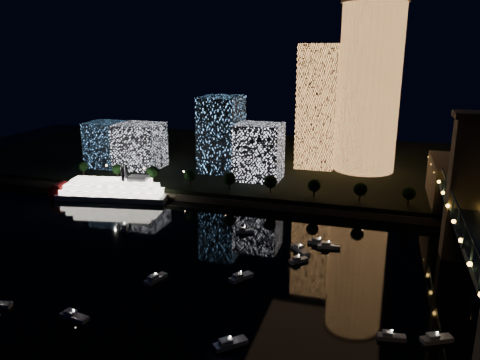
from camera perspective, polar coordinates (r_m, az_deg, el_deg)
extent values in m
plane|color=black|center=(137.56, -0.96, -14.46)|extent=(520.00, 520.00, 0.00)
cube|color=black|center=(283.50, 9.10, 1.87)|extent=(420.00, 160.00, 5.00)
cube|color=#6B5E4C|center=(209.73, 6.00, -3.23)|extent=(420.00, 6.00, 3.00)
cylinder|color=#FFA151|center=(260.14, 15.43, 10.54)|extent=(32.00, 32.00, 86.78)
cylinder|color=#6B5E4C|center=(260.42, 16.17, 20.30)|extent=(34.00, 34.00, 2.00)
cube|color=#FFA151|center=(263.82, 9.47, 8.79)|extent=(21.07, 21.07, 67.04)
cube|color=white|center=(236.82, 2.31, 3.46)|extent=(22.92, 19.39, 28.21)
cube|color=#559AE8|center=(254.72, -2.25, 5.68)|extent=(20.02, 26.03, 40.05)
cube|color=white|center=(266.46, -12.19, 4.10)|extent=(24.63, 22.39, 24.63)
cube|color=#559AE8|center=(275.59, -16.05, 4.25)|extent=(17.83, 19.62, 24.97)
cube|color=#6B5E4C|center=(171.45, 25.80, -1.18)|extent=(11.00, 9.00, 48.00)
cube|color=#6B5E4C|center=(166.65, 26.81, 7.08)|extent=(13.00, 11.00, 2.00)
cube|color=navy|center=(123.47, 26.73, -7.00)|extent=(0.50, 150.00, 0.50)
cube|color=#6B5E4C|center=(222.45, 23.67, -0.69)|extent=(12.00, 40.00, 23.00)
cube|color=navy|center=(135.73, 25.78, -6.48)|extent=(0.50, 0.50, 7.00)
cube|color=navy|center=(158.12, 24.60, -3.31)|extent=(0.50, 0.50, 7.00)
cube|color=navy|center=(180.93, 23.72, -0.94)|extent=(0.50, 0.50, 7.00)
sphere|color=#F4A535|center=(125.32, 26.21, -9.19)|extent=(1.20, 1.20, 1.20)
sphere|color=#F4A535|center=(167.06, 24.00, -2.89)|extent=(1.20, 1.20, 1.20)
sphere|color=#F4A535|center=(210.15, 22.70, 0.86)|extent=(1.20, 1.20, 1.20)
cube|color=silver|center=(231.29, -15.26, -1.95)|extent=(54.10, 21.18, 2.64)
cube|color=white|center=(230.56, -15.30, -1.35)|extent=(49.57, 19.33, 2.42)
cube|color=white|center=(229.89, -15.35, -0.77)|extent=(45.05, 17.47, 2.42)
cube|color=white|center=(229.24, -15.39, -0.19)|extent=(38.36, 15.23, 2.42)
cube|color=silver|center=(224.05, -12.30, 0.21)|extent=(9.82, 8.04, 1.98)
cylinder|color=black|center=(223.70, -14.12, 0.71)|extent=(1.54, 1.54, 6.60)
cylinder|color=black|center=(227.67, -13.73, 0.99)|extent=(1.54, 1.54, 6.60)
cylinder|color=maroon|center=(241.82, -21.10, -1.21)|extent=(9.32, 11.10, 7.70)
cube|color=silver|center=(136.36, -19.55, -15.46)|extent=(8.59, 3.87, 1.20)
cube|color=silver|center=(136.61, -19.97, -14.91)|extent=(3.19, 2.57, 1.00)
sphere|color=white|center=(135.36, -19.62, -14.73)|extent=(0.36, 0.36, 0.36)
cube|color=silver|center=(130.05, 22.86, -17.46)|extent=(8.10, 5.92, 1.20)
cube|color=silver|center=(128.88, 22.46, -17.16)|extent=(3.38, 3.10, 1.00)
sphere|color=white|center=(129.01, 22.96, -16.71)|extent=(0.36, 0.36, 0.36)
cube|color=silver|center=(192.78, -13.87, -5.62)|extent=(4.90, 7.45, 1.20)
cube|color=silver|center=(191.40, -13.93, -5.43)|extent=(2.68, 3.02, 1.00)
sphere|color=white|center=(192.08, -13.91, -5.07)|extent=(0.36, 0.36, 0.36)
cube|color=silver|center=(172.98, 10.76, -7.95)|extent=(8.47, 3.97, 1.20)
cube|color=silver|center=(172.46, 10.37, -7.60)|extent=(3.17, 2.58, 1.00)
sphere|color=white|center=(172.20, 10.80, -7.34)|extent=(0.36, 0.36, 0.36)
cube|color=silver|center=(183.48, 0.56, -6.25)|extent=(7.40, 4.62, 1.20)
cube|color=silver|center=(183.00, 0.23, -5.94)|extent=(2.96, 2.59, 1.00)
sphere|color=white|center=(182.74, 0.57, -5.67)|extent=(0.36, 0.36, 0.36)
cube|color=silver|center=(119.32, -1.17, -19.33)|extent=(7.88, 7.76, 1.20)
cube|color=silver|center=(118.25, -1.76, -19.05)|extent=(3.62, 3.61, 1.00)
sphere|color=white|center=(118.19, -1.18, -18.54)|extent=(0.36, 0.36, 0.36)
cube|color=silver|center=(168.42, 7.37, -8.46)|extent=(7.88, 8.59, 1.20)
cube|color=silver|center=(169.02, 7.15, -7.95)|extent=(3.76, 3.85, 1.00)
sphere|color=white|center=(167.62, 7.39, -7.84)|extent=(0.36, 0.36, 0.36)
cube|color=silver|center=(149.90, -10.22, -11.78)|extent=(4.92, 8.40, 1.20)
cube|color=silver|center=(148.66, -10.57, -11.56)|extent=(2.85, 3.31, 1.00)
sphere|color=white|center=(149.00, -10.26, -11.09)|extent=(0.36, 0.36, 0.36)
cube|color=silver|center=(127.08, 17.98, -17.77)|extent=(7.12, 3.21, 1.20)
cube|color=silver|center=(126.31, 17.54, -17.36)|extent=(2.64, 2.13, 1.00)
sphere|color=white|center=(126.01, 18.06, -17.01)|extent=(0.36, 0.36, 0.36)
cube|color=silver|center=(160.55, 7.18, -9.71)|extent=(6.11, 6.28, 1.20)
cube|color=silver|center=(159.54, 6.90, -9.43)|extent=(2.85, 2.87, 1.00)
sphere|color=white|center=(159.71, 7.20, -9.06)|extent=(0.36, 0.36, 0.36)
cube|color=silver|center=(148.55, 0.14, -11.77)|extent=(6.61, 8.33, 1.20)
cube|color=silver|center=(147.34, -0.23, -11.54)|extent=(3.34, 3.57, 1.00)
sphere|color=white|center=(147.64, 0.14, -11.08)|extent=(0.36, 0.36, 0.36)
cube|color=silver|center=(175.31, 9.70, -7.56)|extent=(9.06, 4.58, 1.20)
cube|color=silver|center=(175.28, 9.32, -7.16)|extent=(3.45, 2.85, 1.00)
sphere|color=white|center=(174.54, 9.73, -6.96)|extent=(0.36, 0.36, 0.36)
cylinder|color=black|center=(256.75, -18.51, 0.84)|extent=(0.70, 0.70, 4.00)
sphere|color=black|center=(255.93, -18.58, 1.59)|extent=(5.28, 5.28, 5.28)
cylinder|color=black|center=(245.83, -14.70, 0.50)|extent=(0.70, 0.70, 4.00)
sphere|color=black|center=(244.98, -14.76, 1.30)|extent=(5.27, 5.27, 5.27)
cylinder|color=black|center=(236.11, -10.56, 0.14)|extent=(0.70, 0.70, 4.00)
sphere|color=black|center=(235.22, -10.60, 0.96)|extent=(6.08, 6.08, 6.08)
cylinder|color=black|center=(227.74, -6.09, -0.25)|extent=(0.70, 0.70, 4.00)
sphere|color=black|center=(226.81, -6.11, 0.60)|extent=(5.75, 5.75, 5.75)
cylinder|color=black|center=(220.86, -1.31, -0.67)|extent=(0.70, 0.70, 4.00)
sphere|color=black|center=(219.91, -1.31, 0.20)|extent=(6.07, 6.07, 6.07)
cylinder|color=black|center=(215.63, 3.75, -1.11)|extent=(0.70, 0.70, 4.00)
sphere|color=black|center=(214.65, 3.76, -0.21)|extent=(5.99, 5.99, 5.99)
cylinder|color=black|center=(212.16, 9.01, -1.55)|extent=(0.70, 0.70, 4.00)
sphere|color=black|center=(211.16, 9.05, -0.65)|extent=(5.73, 5.73, 5.73)
cylinder|color=black|center=(210.54, 14.40, -2.00)|extent=(0.70, 0.70, 4.00)
sphere|color=black|center=(209.53, 14.46, -1.08)|extent=(5.93, 5.93, 5.93)
cylinder|color=black|center=(210.81, 19.83, -2.43)|extent=(0.70, 0.70, 4.00)
sphere|color=black|center=(209.81, 19.91, -1.52)|extent=(5.70, 5.70, 5.70)
cylinder|color=black|center=(255.86, -15.92, 1.12)|extent=(0.24, 0.24, 5.00)
sphere|color=#FFCC7F|center=(255.20, -15.97, 1.72)|extent=(0.70, 0.70, 0.70)
cylinder|color=black|center=(244.78, -11.58, 0.76)|extent=(0.24, 0.24, 5.00)
sphere|color=#FFCC7F|center=(244.09, -11.62, 1.39)|extent=(0.70, 0.70, 0.70)
cylinder|color=black|center=(235.23, -6.87, 0.37)|extent=(0.24, 0.24, 5.00)
sphere|color=#FFCC7F|center=(234.51, -6.89, 1.03)|extent=(0.70, 0.70, 0.70)
cylinder|color=black|center=(227.42, -1.79, -0.06)|extent=(0.24, 0.24, 5.00)
sphere|color=#FFCC7F|center=(226.68, -1.79, 0.62)|extent=(0.70, 0.70, 0.70)
cylinder|color=black|center=(221.53, 3.61, -0.51)|extent=(0.24, 0.24, 5.00)
sphere|color=#FFCC7F|center=(220.77, 3.62, 0.18)|extent=(0.70, 0.70, 0.70)
cylinder|color=black|center=(217.71, 9.24, -0.98)|extent=(0.24, 0.24, 5.00)
sphere|color=#FFCC7F|center=(216.94, 9.28, -0.27)|extent=(0.70, 0.70, 0.70)
cylinder|color=black|center=(216.07, 15.02, -1.45)|extent=(0.24, 0.24, 5.00)
sphere|color=#FFCC7F|center=(215.29, 15.08, -0.74)|extent=(0.70, 0.70, 0.70)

